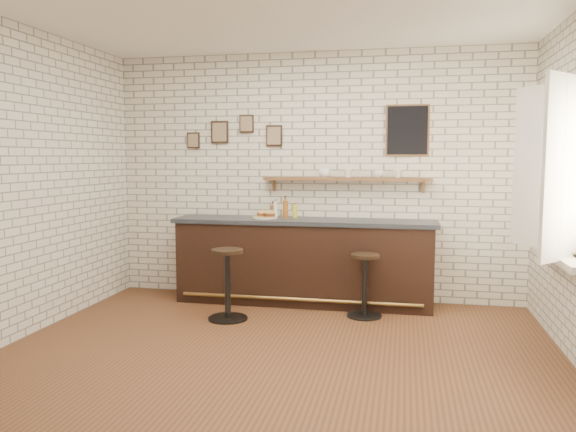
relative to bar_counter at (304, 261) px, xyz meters
name	(u,v)px	position (x,y,z in m)	size (l,w,h in m)	color
ground	(279,351)	(0.08, -1.70, -0.51)	(5.00, 5.00, 0.00)	brown
bar_counter	(304,261)	(0.00, 0.00, 0.00)	(3.10, 0.65, 1.01)	black
sandwich_plate	(265,218)	(-0.47, 0.00, 0.51)	(0.28, 0.28, 0.01)	white
ciabatta_sandwich	(266,214)	(-0.46, 0.00, 0.56)	(0.25, 0.17, 0.08)	tan
potato_chips	(264,217)	(-0.48, 0.00, 0.52)	(0.25, 0.18, 0.00)	#ECBB53
bitters_bottle_brown	(273,211)	(-0.40, 0.13, 0.58)	(0.06, 0.06, 0.19)	brown
bitters_bottle_white	(275,210)	(-0.37, 0.13, 0.59)	(0.06, 0.06, 0.22)	silver
bitters_bottle_amber	(285,209)	(-0.25, 0.13, 0.61)	(0.06, 0.06, 0.26)	brown
condiment_bottle_yellow	(295,212)	(-0.13, 0.13, 0.58)	(0.06, 0.06, 0.18)	gold
bar_stool_left	(228,282)	(-0.68, -0.85, -0.10)	(0.42, 0.42, 0.76)	black
bar_stool_right	(365,283)	(0.76, -0.44, -0.13)	(0.39, 0.39, 0.69)	black
wall_shelf	(346,179)	(0.48, 0.20, 0.97)	(2.00, 0.18, 0.18)	brown
shelf_cup_a	(324,173)	(0.21, 0.20, 1.05)	(0.13, 0.13, 0.10)	white
shelf_cup_b	(348,173)	(0.50, 0.20, 1.04)	(0.11, 0.11, 0.10)	white
shelf_cup_c	(378,174)	(0.86, 0.20, 1.04)	(0.11, 0.11, 0.09)	white
shelf_cup_d	(398,174)	(1.08, 0.20, 1.04)	(0.10, 0.10, 0.10)	white
back_wall_decor	(333,131)	(0.31, 0.28, 1.54)	(2.96, 0.02, 0.56)	black
window_sill	(561,256)	(2.48, -1.40, 0.39)	(0.20, 1.35, 0.06)	white
casement_window	(560,168)	(2.44, -1.40, 1.14)	(0.40, 1.30, 1.56)	white
book_lower	(560,252)	(2.46, -1.43, 0.43)	(0.18, 0.24, 0.02)	tan
book_upper	(561,250)	(2.46, -1.46, 0.45)	(0.18, 0.24, 0.02)	tan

